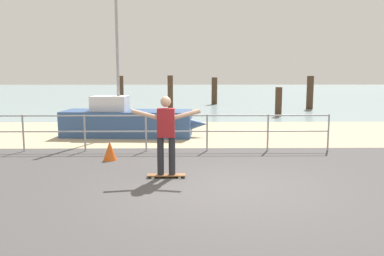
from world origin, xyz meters
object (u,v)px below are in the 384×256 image
at_px(sailboat, 132,121).
at_px(traffic_cone, 110,151).
at_px(skateboarder, 166,131).
at_px(skateboard, 166,175).

relative_size(sailboat, traffic_cone, 10.56).
bearing_deg(traffic_cone, skateboarder, -48.07).
bearing_deg(skateboarder, traffic_cone, 131.93).
bearing_deg(sailboat, skateboard, -75.15).
relative_size(skateboarder, traffic_cone, 3.30).
distance_m(skateboard, skateboarder, 0.95).
relative_size(sailboat, skateboarder, 3.20).
height_order(sailboat, skateboard, sailboat).
xyz_separation_m(sailboat, skateboard, (1.45, -5.49, -0.46)).
xyz_separation_m(skateboard, traffic_cone, (-1.51, 1.68, 0.18)).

